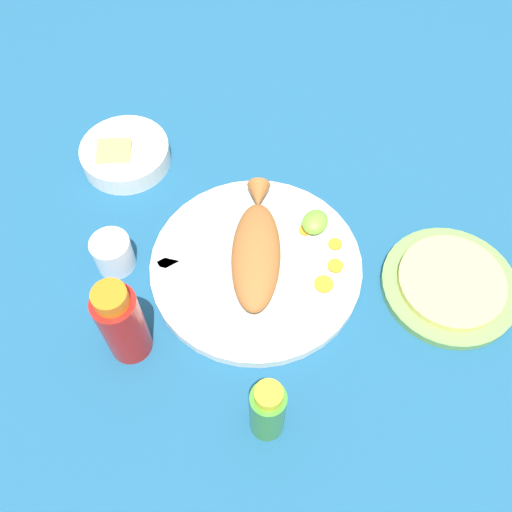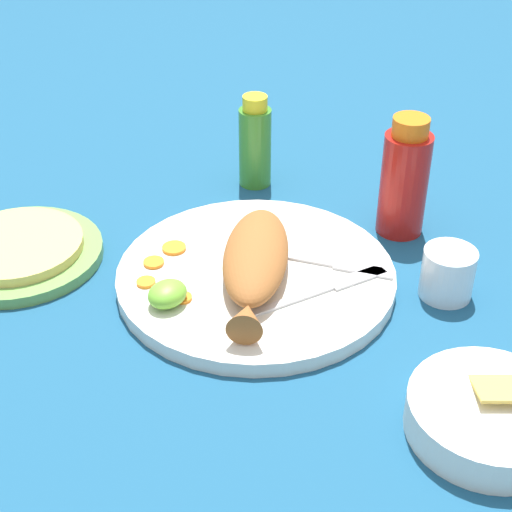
# 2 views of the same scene
# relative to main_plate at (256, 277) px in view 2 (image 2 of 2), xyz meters

# --- Properties ---
(ground_plane) EXTENTS (4.00, 4.00, 0.00)m
(ground_plane) POSITION_rel_main_plate_xyz_m (0.00, 0.00, -0.01)
(ground_plane) COLOR navy
(main_plate) EXTENTS (0.32, 0.32, 0.02)m
(main_plate) POSITION_rel_main_plate_xyz_m (0.00, 0.00, 0.00)
(main_plate) COLOR silver
(main_plate) RESTS_ON ground_plane
(fried_fish) EXTENTS (0.23, 0.16, 0.04)m
(fried_fish) POSITION_rel_main_plate_xyz_m (-0.01, -0.01, 0.03)
(fried_fish) COLOR #935628
(fried_fish) RESTS_ON main_plate
(fork_near) EXTENTS (0.07, 0.18, 0.00)m
(fork_near) POSITION_rel_main_plate_xyz_m (0.06, -0.06, 0.01)
(fork_near) COLOR silver
(fork_near) RESTS_ON main_plate
(fork_far) EXTENTS (0.17, 0.10, 0.00)m
(fork_far) POSITION_rel_main_plate_xyz_m (0.01, -0.09, 0.01)
(fork_far) COLOR silver
(fork_far) RESTS_ON main_plate
(carrot_slice_near) EXTENTS (0.03, 0.03, 0.00)m
(carrot_slice_near) POSITION_rel_main_plate_xyz_m (-0.02, 0.11, 0.01)
(carrot_slice_near) COLOR orange
(carrot_slice_near) RESTS_ON main_plate
(carrot_slice_mid) EXTENTS (0.02, 0.02, 0.00)m
(carrot_slice_mid) POSITION_rel_main_plate_xyz_m (-0.09, 0.09, 0.01)
(carrot_slice_mid) COLOR orange
(carrot_slice_mid) RESTS_ON main_plate
(carrot_slice_far) EXTENTS (0.02, 0.02, 0.00)m
(carrot_slice_far) POSITION_rel_main_plate_xyz_m (-0.06, 0.11, 0.01)
(carrot_slice_far) COLOR orange
(carrot_slice_far) RESTS_ON main_plate
(carrot_slice_extra) EXTENTS (0.02, 0.02, 0.00)m
(carrot_slice_extra) POSITION_rel_main_plate_xyz_m (-0.09, 0.04, 0.01)
(carrot_slice_extra) COLOR orange
(carrot_slice_extra) RESTS_ON main_plate
(lime_wedge_main) EXTENTS (0.05, 0.04, 0.03)m
(lime_wedge_main) POSITION_rel_main_plate_xyz_m (-0.11, 0.04, 0.02)
(lime_wedge_main) COLOR #6BB233
(lime_wedge_main) RESTS_ON main_plate
(hot_sauce_bottle_red) EXTENTS (0.06, 0.06, 0.16)m
(hot_sauce_bottle_red) POSITION_rel_main_plate_xyz_m (0.20, -0.09, 0.06)
(hot_sauce_bottle_red) COLOR #B21914
(hot_sauce_bottle_red) RESTS_ON ground_plane
(hot_sauce_bottle_green) EXTENTS (0.04, 0.04, 0.13)m
(hot_sauce_bottle_green) POSITION_rel_main_plate_xyz_m (0.20, 0.14, 0.05)
(hot_sauce_bottle_green) COLOR #3D8428
(hot_sauce_bottle_green) RESTS_ON ground_plane
(salt_cup) EXTENTS (0.06, 0.06, 0.06)m
(salt_cup) POSITION_rel_main_plate_xyz_m (0.10, -0.19, 0.02)
(salt_cup) COLOR silver
(salt_cup) RESTS_ON ground_plane
(guacamole_bowl) EXTENTS (0.15, 0.15, 0.05)m
(guacamole_bowl) POSITION_rel_main_plate_xyz_m (-0.07, -0.31, 0.01)
(guacamole_bowl) COLOR white
(guacamole_bowl) RESTS_ON ground_plane
(tortilla_plate) EXTENTS (0.20, 0.20, 0.01)m
(tortilla_plate) POSITION_rel_main_plate_xyz_m (-0.12, 0.27, -0.00)
(tortilla_plate) COLOR #6B9E4C
(tortilla_plate) RESTS_ON ground_plane
(tortilla_stack) EXTENTS (0.16, 0.16, 0.01)m
(tortilla_stack) POSITION_rel_main_plate_xyz_m (-0.12, 0.27, 0.01)
(tortilla_stack) COLOR #E0C666
(tortilla_stack) RESTS_ON tortilla_plate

